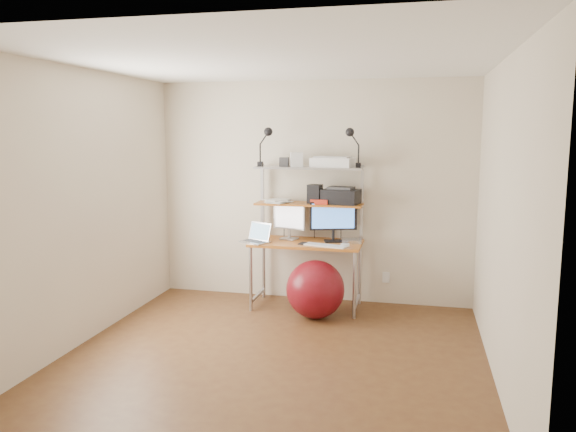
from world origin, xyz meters
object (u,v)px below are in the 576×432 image
at_px(monitor_silver, 289,219).
at_px(laptop, 257,238).
at_px(printer, 341,196).
at_px(monitor_black, 333,218).
at_px(exercise_ball, 315,289).

height_order(monitor_silver, laptop, monitor_silver).
xyz_separation_m(monitor_silver, printer, (0.57, 0.03, 0.27)).
bearing_deg(monitor_black, exercise_ball, -123.14).
xyz_separation_m(laptop, printer, (0.87, 0.27, 0.45)).
distance_m(laptop, printer, 1.02).
bearing_deg(laptop, monitor_black, 42.96).
xyz_separation_m(monitor_silver, laptop, (-0.30, -0.24, -0.19)).
relative_size(monitor_black, laptop, 1.37).
bearing_deg(exercise_ball, monitor_silver, 130.75).
bearing_deg(monitor_black, monitor_silver, 159.69).
xyz_separation_m(monitor_black, exercise_ball, (-0.12, -0.41, -0.69)).
bearing_deg(monitor_silver, printer, 19.22).
relative_size(monitor_silver, exercise_ball, 0.71).
height_order(laptop, printer, printer).
bearing_deg(monitor_silver, monitor_black, 12.93).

